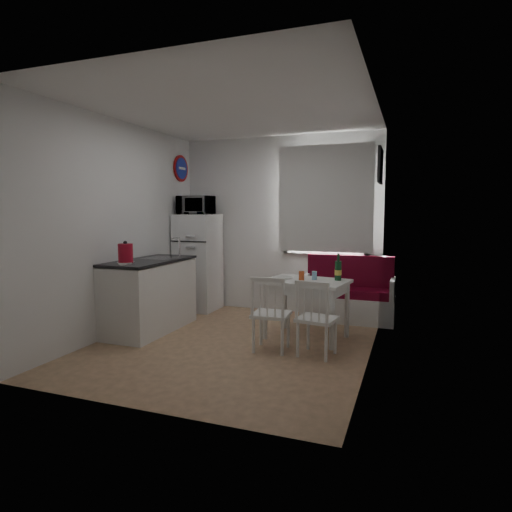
{
  "coord_description": "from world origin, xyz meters",
  "views": [
    {
      "loc": [
        1.88,
        -4.36,
        1.5
      ],
      "look_at": [
        0.09,
        0.5,
        0.96
      ],
      "focal_mm": 30.0,
      "sensor_mm": 36.0,
      "label": 1
    }
  ],
  "objects_px": {
    "fridge": "(198,262)",
    "wine_bottle": "(338,267)",
    "chair_left": "(269,306)",
    "kettle": "(126,253)",
    "kitchen_counter": "(150,295)",
    "chair_right": "(315,310)",
    "dining_table": "(307,287)",
    "bench": "(348,299)",
    "microwave": "(196,205)"
  },
  "relations": [
    {
      "from": "kitchen_counter",
      "to": "fridge",
      "type": "xyz_separation_m",
      "value": [
        0.02,
        1.24,
        0.27
      ]
    },
    {
      "from": "chair_left",
      "to": "kettle",
      "type": "relative_size",
      "value": 1.69
    },
    {
      "from": "bench",
      "to": "dining_table",
      "type": "distance_m",
      "value": 1.11
    },
    {
      "from": "kitchen_counter",
      "to": "chair_left",
      "type": "distance_m",
      "value": 1.7
    },
    {
      "from": "fridge",
      "to": "wine_bottle",
      "type": "distance_m",
      "value": 2.4
    },
    {
      "from": "kitchen_counter",
      "to": "bench",
      "type": "height_order",
      "value": "kitchen_counter"
    },
    {
      "from": "bench",
      "to": "wine_bottle",
      "type": "height_order",
      "value": "wine_bottle"
    },
    {
      "from": "dining_table",
      "to": "fridge",
      "type": "bearing_deg",
      "value": 163.83
    },
    {
      "from": "dining_table",
      "to": "chair_right",
      "type": "height_order",
      "value": "chair_right"
    },
    {
      "from": "kitchen_counter",
      "to": "bench",
      "type": "bearing_deg",
      "value": 30.81
    },
    {
      "from": "kitchen_counter",
      "to": "bench",
      "type": "distance_m",
      "value": 2.65
    },
    {
      "from": "chair_left",
      "to": "fridge",
      "type": "distance_m",
      "value": 2.28
    },
    {
      "from": "fridge",
      "to": "wine_bottle",
      "type": "height_order",
      "value": "fridge"
    },
    {
      "from": "microwave",
      "to": "bench",
      "type": "bearing_deg",
      "value": 4.04
    },
    {
      "from": "kitchen_counter",
      "to": "chair_left",
      "type": "height_order",
      "value": "kitchen_counter"
    },
    {
      "from": "chair_right",
      "to": "fridge",
      "type": "distance_m",
      "value": 2.66
    },
    {
      "from": "microwave",
      "to": "kettle",
      "type": "relative_size",
      "value": 1.91
    },
    {
      "from": "chair_left",
      "to": "bench",
      "type": "bearing_deg",
      "value": 66.63
    },
    {
      "from": "kitchen_counter",
      "to": "kettle",
      "type": "relative_size",
      "value": 5.05
    },
    {
      "from": "bench",
      "to": "chair_right",
      "type": "distance_m",
      "value": 1.67
    },
    {
      "from": "kitchen_counter",
      "to": "chair_right",
      "type": "xyz_separation_m",
      "value": [
        2.17,
        -0.31,
        0.04
      ]
    },
    {
      "from": "dining_table",
      "to": "wine_bottle",
      "type": "xyz_separation_m",
      "value": [
        0.35,
        0.1,
        0.24
      ]
    },
    {
      "from": "kitchen_counter",
      "to": "fridge",
      "type": "bearing_deg",
      "value": 89.1
    },
    {
      "from": "bench",
      "to": "kitchen_counter",
      "type": "bearing_deg",
      "value": -149.19
    },
    {
      "from": "chair_right",
      "to": "kitchen_counter",
      "type": "bearing_deg",
      "value": -179.51
    },
    {
      "from": "kitchen_counter",
      "to": "dining_table",
      "type": "distance_m",
      "value": 1.96
    },
    {
      "from": "microwave",
      "to": "wine_bottle",
      "type": "xyz_separation_m",
      "value": [
        2.26,
        -0.75,
        -0.73
      ]
    },
    {
      "from": "chair_left",
      "to": "microwave",
      "type": "distance_m",
      "value": 2.48
    },
    {
      "from": "dining_table",
      "to": "fridge",
      "type": "height_order",
      "value": "fridge"
    },
    {
      "from": "bench",
      "to": "microwave",
      "type": "height_order",
      "value": "microwave"
    },
    {
      "from": "kitchen_counter",
      "to": "fridge",
      "type": "distance_m",
      "value": 1.27
    },
    {
      "from": "chair_right",
      "to": "fridge",
      "type": "relative_size",
      "value": 0.3
    },
    {
      "from": "fridge",
      "to": "microwave",
      "type": "xyz_separation_m",
      "value": [
        0.0,
        -0.05,
        0.86
      ]
    },
    {
      "from": "bench",
      "to": "dining_table",
      "type": "bearing_deg",
      "value": -108.88
    },
    {
      "from": "kitchen_counter",
      "to": "wine_bottle",
      "type": "height_order",
      "value": "kitchen_counter"
    },
    {
      "from": "dining_table",
      "to": "wine_bottle",
      "type": "bearing_deg",
      "value": 25.01
    },
    {
      "from": "kitchen_counter",
      "to": "wine_bottle",
      "type": "bearing_deg",
      "value": 11.1
    },
    {
      "from": "fridge",
      "to": "kettle",
      "type": "height_order",
      "value": "fridge"
    },
    {
      "from": "dining_table",
      "to": "kettle",
      "type": "bearing_deg",
      "value": -145.74
    },
    {
      "from": "kitchen_counter",
      "to": "bench",
      "type": "xyz_separation_m",
      "value": [
        2.27,
        1.35,
        -0.16
      ]
    },
    {
      "from": "dining_table",
      "to": "bench",
      "type": "bearing_deg",
      "value": 80.19
    },
    {
      "from": "chair_left",
      "to": "wine_bottle",
      "type": "xyz_separation_m",
      "value": [
        0.6,
        0.75,
        0.35
      ]
    },
    {
      "from": "kettle",
      "to": "wine_bottle",
      "type": "xyz_separation_m",
      "value": [
        2.23,
        0.98,
        -0.17
      ]
    },
    {
      "from": "bench",
      "to": "dining_table",
      "type": "relative_size",
      "value": 1.22
    },
    {
      "from": "dining_table",
      "to": "microwave",
      "type": "height_order",
      "value": "microwave"
    },
    {
      "from": "dining_table",
      "to": "fridge",
      "type": "relative_size",
      "value": 0.7
    },
    {
      "from": "chair_right",
      "to": "microwave",
      "type": "relative_size",
      "value": 0.87
    },
    {
      "from": "fridge",
      "to": "microwave",
      "type": "distance_m",
      "value": 0.87
    },
    {
      "from": "dining_table",
      "to": "kettle",
      "type": "height_order",
      "value": "kettle"
    },
    {
      "from": "chair_right",
      "to": "wine_bottle",
      "type": "relative_size",
      "value": 1.35
    }
  ]
}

